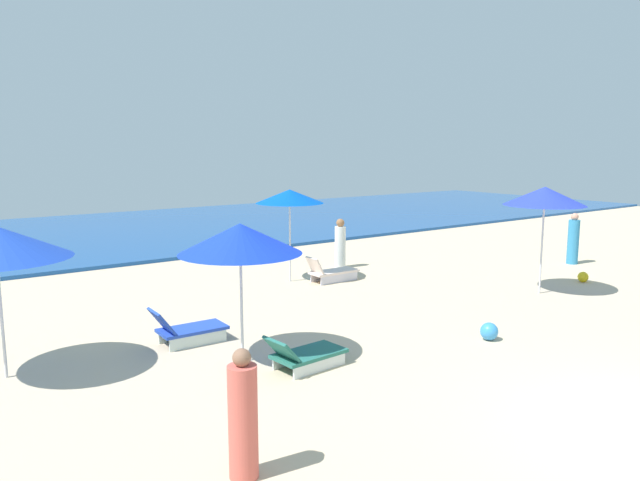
{
  "coord_description": "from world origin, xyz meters",
  "views": [
    {
      "loc": [
        -8.03,
        -3.26,
        3.77
      ],
      "look_at": [
        0.9,
        8.96,
        1.37
      ],
      "focal_mm": 33.98,
      "sensor_mm": 36.0,
      "label": 1
    }
  ],
  "objects_px": {
    "beachgoer_2": "(573,240)",
    "umbrella_2": "(545,196)",
    "lounge_chair_4_0": "(187,329)",
    "umbrella_4": "(240,239)",
    "lounge_chair_4_1": "(304,355)",
    "beachgoer_0": "(243,418)",
    "beach_ball_0": "(489,331)",
    "beach_ball_1": "(583,277)",
    "lounge_chair_0_0": "(331,272)",
    "beachgoer_1": "(340,245)",
    "umbrella_0": "(290,196)"
  },
  "relations": [
    {
      "from": "beachgoer_2",
      "to": "umbrella_2",
      "type": "bearing_deg",
      "value": 155.85
    },
    {
      "from": "lounge_chair_4_0",
      "to": "umbrella_4",
      "type": "bearing_deg",
      "value": -164.05
    },
    {
      "from": "lounge_chair_4_1",
      "to": "beachgoer_0",
      "type": "height_order",
      "value": "beachgoer_0"
    },
    {
      "from": "beachgoer_2",
      "to": "beach_ball_0",
      "type": "bearing_deg",
      "value": 155.96
    },
    {
      "from": "beachgoer_0",
      "to": "beach_ball_1",
      "type": "xyz_separation_m",
      "value": [
        12.49,
        3.23,
        -0.57
      ]
    },
    {
      "from": "lounge_chair_0_0",
      "to": "umbrella_2",
      "type": "relative_size",
      "value": 0.55
    },
    {
      "from": "umbrella_4",
      "to": "lounge_chair_4_0",
      "type": "height_order",
      "value": "umbrella_4"
    },
    {
      "from": "beachgoer_2",
      "to": "beach_ball_0",
      "type": "relative_size",
      "value": 4.67
    },
    {
      "from": "umbrella_2",
      "to": "lounge_chair_4_0",
      "type": "relative_size",
      "value": 1.92
    },
    {
      "from": "lounge_chair_0_0",
      "to": "beach_ball_1",
      "type": "relative_size",
      "value": 5.15
    },
    {
      "from": "umbrella_2",
      "to": "beach_ball_0",
      "type": "distance_m",
      "value": 5.0
    },
    {
      "from": "umbrella_4",
      "to": "beachgoer_0",
      "type": "relative_size",
      "value": 1.6
    },
    {
      "from": "umbrella_2",
      "to": "beachgoer_0",
      "type": "relative_size",
      "value": 1.78
    },
    {
      "from": "beachgoer_1",
      "to": "beachgoer_2",
      "type": "bearing_deg",
      "value": -106.33
    },
    {
      "from": "lounge_chair_4_0",
      "to": "beachgoer_0",
      "type": "height_order",
      "value": "beachgoer_0"
    },
    {
      "from": "lounge_chair_0_0",
      "to": "beachgoer_1",
      "type": "height_order",
      "value": "beachgoer_1"
    },
    {
      "from": "umbrella_4",
      "to": "beachgoer_1",
      "type": "distance_m",
      "value": 8.62
    },
    {
      "from": "lounge_chair_4_1",
      "to": "beach_ball_1",
      "type": "height_order",
      "value": "lounge_chair_4_1"
    },
    {
      "from": "umbrella_2",
      "to": "beachgoer_2",
      "type": "distance_m",
      "value": 4.94
    },
    {
      "from": "lounge_chair_4_1",
      "to": "beachgoer_0",
      "type": "relative_size",
      "value": 0.93
    },
    {
      "from": "beach_ball_0",
      "to": "beachgoer_0",
      "type": "bearing_deg",
      "value": -166.41
    },
    {
      "from": "beachgoer_1",
      "to": "umbrella_0",
      "type": "bearing_deg",
      "value": 121.52
    },
    {
      "from": "umbrella_4",
      "to": "beachgoer_0",
      "type": "xyz_separation_m",
      "value": [
        -1.81,
        -3.31,
        -1.48
      ]
    },
    {
      "from": "lounge_chair_0_0",
      "to": "beach_ball_0",
      "type": "relative_size",
      "value": 4.28
    },
    {
      "from": "lounge_chair_4_0",
      "to": "lounge_chair_4_1",
      "type": "xyz_separation_m",
      "value": [
        1.07,
        -2.4,
        -0.03
      ]
    },
    {
      "from": "umbrella_2",
      "to": "beachgoer_1",
      "type": "height_order",
      "value": "umbrella_2"
    },
    {
      "from": "umbrella_4",
      "to": "beach_ball_0",
      "type": "distance_m",
      "value": 5.22
    },
    {
      "from": "lounge_chair_4_1",
      "to": "beach_ball_0",
      "type": "distance_m",
      "value": 3.88
    },
    {
      "from": "beachgoer_2",
      "to": "beachgoer_0",
      "type": "bearing_deg",
      "value": 152.48
    },
    {
      "from": "umbrella_2",
      "to": "beachgoer_0",
      "type": "height_order",
      "value": "umbrella_2"
    },
    {
      "from": "beach_ball_1",
      "to": "lounge_chair_0_0",
      "type": "bearing_deg",
      "value": 143.19
    },
    {
      "from": "lounge_chair_0_0",
      "to": "umbrella_4",
      "type": "distance_m",
      "value": 6.81
    },
    {
      "from": "beach_ball_0",
      "to": "lounge_chair_0_0",
      "type": "bearing_deg",
      "value": 84.14
    },
    {
      "from": "umbrella_4",
      "to": "beachgoer_0",
      "type": "height_order",
      "value": "umbrella_4"
    },
    {
      "from": "beach_ball_0",
      "to": "umbrella_0",
      "type": "bearing_deg",
      "value": 92.55
    },
    {
      "from": "beachgoer_0",
      "to": "umbrella_4",
      "type": "bearing_deg",
      "value": 107.89
    },
    {
      "from": "lounge_chair_0_0",
      "to": "lounge_chair_4_0",
      "type": "xyz_separation_m",
      "value": [
        -5.46,
        -2.63,
        0.01
      ]
    },
    {
      "from": "beach_ball_1",
      "to": "lounge_chair_4_1",
      "type": "bearing_deg",
      "value": -175.22
    },
    {
      "from": "lounge_chair_0_0",
      "to": "beachgoer_1",
      "type": "distance_m",
      "value": 2.02
    },
    {
      "from": "umbrella_2",
      "to": "lounge_chair_0_0",
      "type": "bearing_deg",
      "value": 129.51
    },
    {
      "from": "umbrella_0",
      "to": "umbrella_2",
      "type": "bearing_deg",
      "value": -48.31
    },
    {
      "from": "beach_ball_1",
      "to": "umbrella_4",
      "type": "bearing_deg",
      "value": 179.59
    },
    {
      "from": "lounge_chair_0_0",
      "to": "umbrella_0",
      "type": "bearing_deg",
      "value": 52.82
    },
    {
      "from": "lounge_chair_4_1",
      "to": "beachgoer_2",
      "type": "distance_m",
      "value": 12.45
    },
    {
      "from": "umbrella_0",
      "to": "beachgoer_1",
      "type": "bearing_deg",
      "value": 16.48
    },
    {
      "from": "umbrella_2",
      "to": "beachgoer_2",
      "type": "bearing_deg",
      "value": 21.84
    },
    {
      "from": "lounge_chair_4_0",
      "to": "beach_ball_1",
      "type": "distance_m",
      "value": 11.17
    },
    {
      "from": "umbrella_2",
      "to": "beach_ball_0",
      "type": "bearing_deg",
      "value": -157.96
    },
    {
      "from": "umbrella_4",
      "to": "beach_ball_0",
      "type": "relative_size",
      "value": 7.01
    },
    {
      "from": "umbrella_2",
      "to": "umbrella_4",
      "type": "xyz_separation_m",
      "value": [
        -8.57,
        0.13,
        -0.31
      ]
    }
  ]
}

